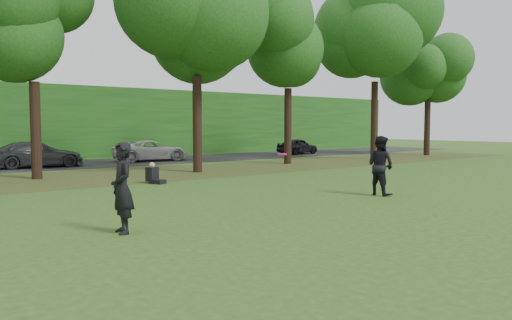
# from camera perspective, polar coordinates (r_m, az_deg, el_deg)

# --- Properties ---
(ground) EXTENTS (120.00, 120.00, 0.00)m
(ground) POSITION_cam_1_polar(r_m,az_deg,el_deg) (12.42, 7.81, -6.65)
(ground) COLOR #244716
(ground) RESTS_ON ground
(leaf_litter) EXTENTS (60.00, 7.00, 0.01)m
(leaf_litter) POSITION_cam_1_polar(r_m,az_deg,el_deg) (23.28, -16.00, -1.78)
(leaf_litter) COLOR #443B18
(leaf_litter) RESTS_ON ground
(street) EXTENTS (70.00, 7.00, 0.02)m
(street) POSITION_cam_1_polar(r_m,az_deg,el_deg) (30.80, -21.71, -0.52)
(street) COLOR black
(street) RESTS_ON ground
(far_hedge) EXTENTS (70.00, 3.00, 5.00)m
(far_hedge) POSITION_cam_1_polar(r_m,az_deg,el_deg) (36.51, -24.54, 3.97)
(far_hedge) COLOR #184B15
(far_hedge) RESTS_ON ground
(player_left) EXTENTS (0.54, 0.75, 1.93)m
(player_left) POSITION_cam_1_polar(r_m,az_deg,el_deg) (10.89, -15.05, -3.11)
(player_left) COLOR black
(player_left) RESTS_ON ground
(player_right) EXTENTS (0.77, 0.97, 1.94)m
(player_right) POSITION_cam_1_polar(r_m,az_deg,el_deg) (16.78, 14.03, -0.62)
(player_right) COLOR black
(player_right) RESTS_ON ground
(parked_cars) EXTENTS (40.18, 3.32, 1.40)m
(parked_cars) POSITION_cam_1_polar(r_m,az_deg,el_deg) (29.56, -24.30, 0.54)
(parked_cars) COLOR black
(parked_cars) RESTS_ON street
(frisbee) EXTENTS (0.28, 0.27, 0.11)m
(frisbee) POSITION_cam_1_polar(r_m,az_deg,el_deg) (13.77, 3.02, 0.64)
(frisbee) COLOR #FA1588
(frisbee) RESTS_ON ground
(seated_person) EXTENTS (0.66, 0.83, 0.83)m
(seated_person) POSITION_cam_1_polar(r_m,az_deg,el_deg) (20.01, -11.61, -1.75)
(seated_person) COLOR black
(seated_person) RESTS_ON ground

